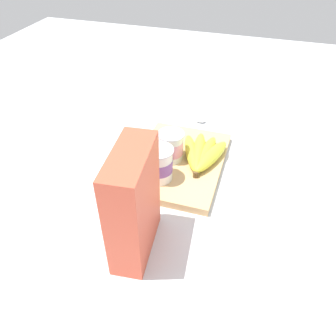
# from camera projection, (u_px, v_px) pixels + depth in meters

# --- Properties ---
(ground_plane) EXTENTS (2.40, 2.40, 0.00)m
(ground_plane) POSITION_uv_depth(u_px,v_px,m) (179.00, 165.00, 0.97)
(ground_plane) COLOR silver
(cutting_board) EXTENTS (0.34, 0.24, 0.02)m
(cutting_board) POSITION_uv_depth(u_px,v_px,m) (179.00, 162.00, 0.97)
(cutting_board) COLOR tan
(cutting_board) RESTS_ON ground_plane
(cereal_box) EXTENTS (0.18, 0.09, 0.25)m
(cereal_box) POSITION_uv_depth(u_px,v_px,m) (133.00, 204.00, 0.67)
(cereal_box) COLOR #D85138
(cereal_box) RESTS_ON ground_plane
(yogurt_cup_front) EXTENTS (0.08, 0.08, 0.09)m
(yogurt_cup_front) POSITION_uv_depth(u_px,v_px,m) (159.00, 164.00, 0.87)
(yogurt_cup_front) COLOR white
(yogurt_cup_front) RESTS_ON cutting_board
(yogurt_cup_back) EXTENTS (0.07, 0.07, 0.08)m
(yogurt_cup_back) POSITION_uv_depth(u_px,v_px,m) (170.00, 147.00, 0.94)
(yogurt_cup_back) COLOR white
(yogurt_cup_back) RESTS_ON cutting_board
(banana_bunch) EXTENTS (0.19, 0.15, 0.04)m
(banana_bunch) POSITION_uv_depth(u_px,v_px,m) (202.00, 154.00, 0.95)
(banana_bunch) COLOR yellow
(banana_bunch) RESTS_ON cutting_board
(spoon) EXTENTS (0.03, 0.13, 0.01)m
(spoon) POSITION_uv_depth(u_px,v_px,m) (193.00, 119.00, 1.16)
(spoon) COLOR silver
(spoon) RESTS_ON ground_plane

